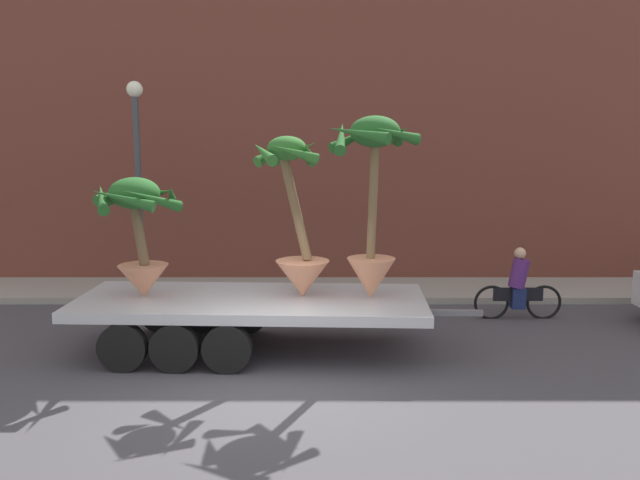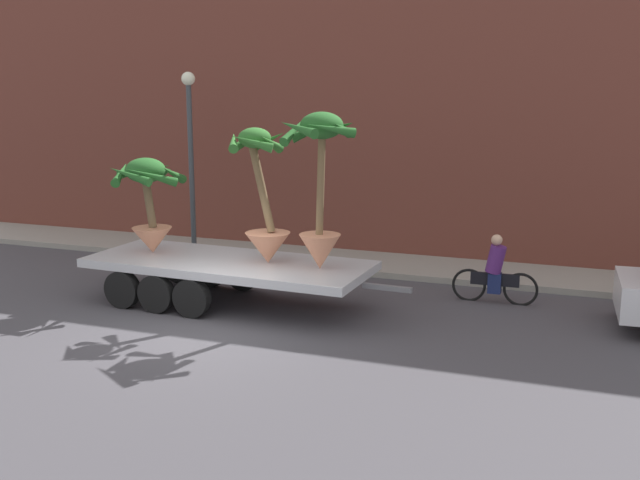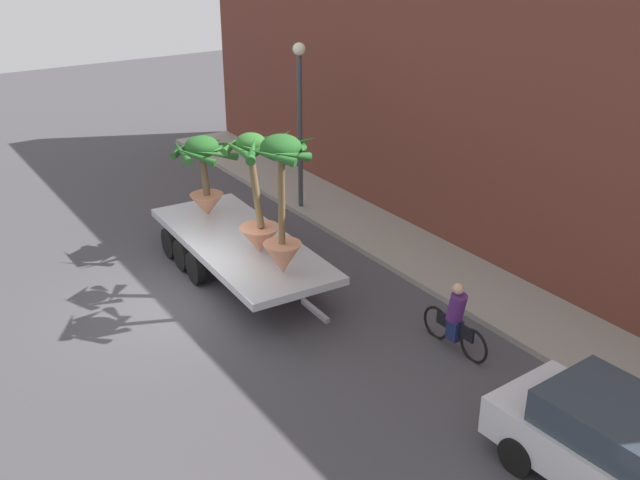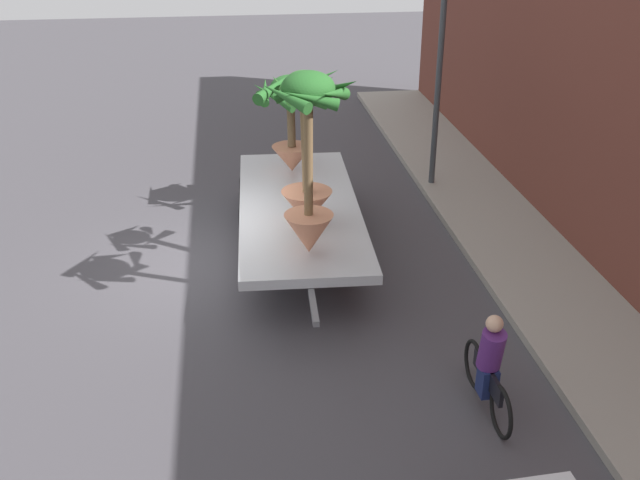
# 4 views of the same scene
# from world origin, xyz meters

# --- Properties ---
(ground_plane) EXTENTS (60.00, 60.00, 0.00)m
(ground_plane) POSITION_xyz_m (0.00, 0.00, 0.00)
(ground_plane) COLOR #423F44
(sidewalk) EXTENTS (24.00, 2.20, 0.15)m
(sidewalk) POSITION_xyz_m (0.00, 6.10, 0.07)
(sidewalk) COLOR gray
(sidewalk) RESTS_ON ground
(building_facade) EXTENTS (24.00, 1.20, 7.84)m
(building_facade) POSITION_xyz_m (0.00, 7.80, 3.92)
(building_facade) COLOR brown
(building_facade) RESTS_ON ground
(flatbed_trailer) EXTENTS (7.15, 2.60, 0.98)m
(flatbed_trailer) POSITION_xyz_m (-0.72, 1.76, 0.77)
(flatbed_trailer) COLOR #B7BABF
(flatbed_trailer) RESTS_ON ground
(potted_palm_rear) EXTENTS (1.40, 1.27, 2.81)m
(potted_palm_rear) POSITION_xyz_m (0.34, 1.81, 2.18)
(potted_palm_rear) COLOR tan
(potted_palm_rear) RESTS_ON flatbed_trailer
(potted_palm_middle) EXTENTS (1.63, 1.73, 3.15)m
(potted_palm_middle) POSITION_xyz_m (1.65, 1.71, 2.73)
(potted_palm_middle) COLOR tan
(potted_palm_middle) RESTS_ON flatbed_trailer
(potted_palm_front) EXTENTS (1.65, 1.62, 2.11)m
(potted_palm_front) POSITION_xyz_m (-2.40, 1.80, 2.21)
(potted_palm_front) COLOR tan
(potted_palm_front) RESTS_ON flatbed_trailer
(cyclist) EXTENTS (1.84, 0.35, 1.54)m
(cyclist) POSITION_xyz_m (4.89, 3.85, 0.67)
(cyclist) COLOR black
(cyclist) RESTS_ON ground
(parked_car) EXTENTS (4.62, 2.10, 1.58)m
(parked_car) POSITION_xyz_m (9.52, 3.08, 0.83)
(parked_car) COLOR silver
(parked_car) RESTS_ON ground
(street_lamp) EXTENTS (0.36, 0.36, 4.83)m
(street_lamp) POSITION_xyz_m (-3.33, 5.30, 3.23)
(street_lamp) COLOR #383D42
(street_lamp) RESTS_ON sidewalk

